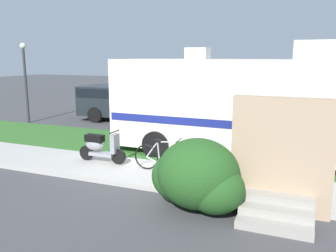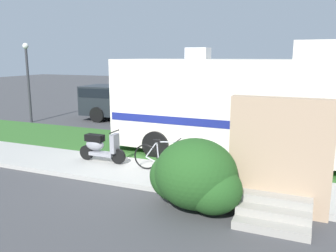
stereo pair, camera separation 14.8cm
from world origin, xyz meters
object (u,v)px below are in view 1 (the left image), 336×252
(bottle_green, at_px, (256,182))
(bicycle, at_px, (164,157))
(pickup_truck_far, at_px, (247,99))
(street_lamp_post, at_px, (25,74))
(pickup_truck_near, at_px, (124,102))
(bottle_spare, at_px, (239,174))
(motorhome_rv, at_px, (233,104))
(scooter, at_px, (100,147))

(bottle_green, bearing_deg, bicycle, 174.98)
(pickup_truck_far, distance_m, street_lamp_post, 11.24)
(pickup_truck_near, relative_size, bottle_spare, 19.71)
(bicycle, relative_size, bottle_spare, 5.90)
(motorhome_rv, distance_m, bottle_spare, 2.89)
(bicycle, height_order, bottle_spare, bicycle)
(bottle_green, height_order, bottle_spare, bottle_spare)
(bicycle, distance_m, street_lamp_post, 10.33)
(scooter, distance_m, street_lamp_post, 8.50)
(scooter, bearing_deg, pickup_truck_far, 75.63)
(bottle_green, bearing_deg, motorhome_rv, 112.95)
(pickup_truck_far, bearing_deg, motorhome_rv, -84.21)
(pickup_truck_near, bearing_deg, bottle_spare, -43.50)
(bicycle, bearing_deg, bottle_green, -5.02)
(bottle_spare, relative_size, street_lamp_post, 0.08)
(motorhome_rv, height_order, bottle_green, motorhome_rv)
(motorhome_rv, xyz_separation_m, scooter, (-3.39, -2.46, -1.14))
(bicycle, relative_size, pickup_truck_near, 0.30)
(bicycle, bearing_deg, street_lamp_post, 153.08)
(motorhome_rv, height_order, bicycle, motorhome_rv)
(scooter, height_order, bicycle, scooter)
(scooter, distance_m, pickup_truck_far, 10.53)
(pickup_truck_far, xyz_separation_m, bottle_green, (1.96, -10.51, -0.74))
(scooter, height_order, pickup_truck_near, pickup_truck_near)
(scooter, bearing_deg, bottle_spare, 1.09)
(bottle_spare, bearing_deg, motorhome_rv, 105.99)
(motorhome_rv, height_order, scooter, motorhome_rv)
(bicycle, height_order, pickup_truck_near, pickup_truck_near)
(motorhome_rv, relative_size, pickup_truck_far, 1.37)
(scooter, relative_size, bottle_green, 6.38)
(scooter, relative_size, street_lamp_post, 0.41)
(street_lamp_post, bearing_deg, pickup_truck_far, 30.66)
(pickup_truck_near, relative_size, pickup_truck_far, 1.06)
(motorhome_rv, bearing_deg, pickup_truck_near, 146.02)
(bicycle, distance_m, bottle_green, 2.53)
(bottle_spare, height_order, street_lamp_post, street_lamp_post)
(scooter, bearing_deg, pickup_truck_near, 113.51)
(pickup_truck_near, xyz_separation_m, pickup_truck_far, (5.53, 3.47, 0.04))
(pickup_truck_far, distance_m, bottle_spare, 10.24)
(pickup_truck_far, relative_size, street_lamp_post, 1.41)
(pickup_truck_near, height_order, street_lamp_post, street_lamp_post)
(motorhome_rv, xyz_separation_m, pickup_truck_far, (-0.78, 7.73, -0.75))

